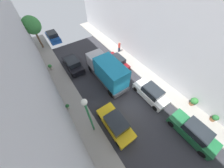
{
  "coord_description": "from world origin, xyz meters",
  "views": [
    {
      "loc": [
        -5.24,
        -4.03,
        11.56
      ],
      "look_at": [
        -0.09,
        3.37,
        0.5
      ],
      "focal_mm": 18.37,
      "sensor_mm": 36.0,
      "label": 1
    }
  ],
  "objects_px": {
    "pedestrian": "(119,47)",
    "parked_car_left_2": "(116,124)",
    "street_tree_0": "(32,25)",
    "parked_car_left_4": "(53,37)",
    "potted_plant_2": "(50,67)",
    "parked_car_right_1": "(193,131)",
    "potted_plant_1": "(68,106)",
    "lamp_post": "(88,113)",
    "parked_car_left_3": "(73,64)",
    "potted_plant_4": "(215,118)",
    "parked_car_right_3": "(117,62)",
    "potted_plant_0": "(194,101)",
    "parked_car_right_2": "(151,93)",
    "delivery_truck": "(107,71)"
  },
  "relations": [
    {
      "from": "parked_car_left_3",
      "to": "parked_car_right_2",
      "type": "height_order",
      "value": "same"
    },
    {
      "from": "parked_car_left_2",
      "to": "parked_car_right_2",
      "type": "relative_size",
      "value": 1.0
    },
    {
      "from": "parked_car_left_3",
      "to": "parked_car_right_2",
      "type": "distance_m",
      "value": 11.2
    },
    {
      "from": "parked_car_left_3",
      "to": "potted_plant_1",
      "type": "bearing_deg",
      "value": -117.92
    },
    {
      "from": "potted_plant_0",
      "to": "potted_plant_4",
      "type": "xyz_separation_m",
      "value": [
        0.07,
        -2.25,
        -0.16
      ]
    },
    {
      "from": "parked_car_left_2",
      "to": "potted_plant_2",
      "type": "bearing_deg",
      "value": 103.48
    },
    {
      "from": "pedestrian",
      "to": "potted_plant_4",
      "type": "height_order",
      "value": "pedestrian"
    },
    {
      "from": "street_tree_0",
      "to": "pedestrian",
      "type": "bearing_deg",
      "value": -40.12
    },
    {
      "from": "parked_car_right_2",
      "to": "street_tree_0",
      "type": "height_order",
      "value": "street_tree_0"
    },
    {
      "from": "parked_car_left_4",
      "to": "delivery_truck",
      "type": "height_order",
      "value": "delivery_truck"
    },
    {
      "from": "parked_car_right_3",
      "to": "lamp_post",
      "type": "relative_size",
      "value": 0.78
    },
    {
      "from": "potted_plant_1",
      "to": "potted_plant_0",
      "type": "bearing_deg",
      "value": -32.9
    },
    {
      "from": "parked_car_right_1",
      "to": "potted_plant_1",
      "type": "xyz_separation_m",
      "value": [
        -8.5,
        9.16,
        -0.24
      ]
    },
    {
      "from": "pedestrian",
      "to": "lamp_post",
      "type": "distance_m",
      "value": 13.28
    },
    {
      "from": "parked_car_right_1",
      "to": "lamp_post",
      "type": "height_order",
      "value": "lamp_post"
    },
    {
      "from": "parked_car_right_2",
      "to": "street_tree_0",
      "type": "xyz_separation_m",
      "value": [
        -7.77,
        17.63,
        3.14
      ]
    },
    {
      "from": "delivery_truck",
      "to": "street_tree_0",
      "type": "distance_m",
      "value": 13.82
    },
    {
      "from": "parked_car_right_1",
      "to": "potted_plant_4",
      "type": "bearing_deg",
      "value": -9.6
    },
    {
      "from": "parked_car_right_1",
      "to": "lamp_post",
      "type": "relative_size",
      "value": 0.78
    },
    {
      "from": "parked_car_right_1",
      "to": "potted_plant_2",
      "type": "relative_size",
      "value": 4.72
    },
    {
      "from": "parked_car_left_3",
      "to": "street_tree_0",
      "type": "height_order",
      "value": "street_tree_0"
    },
    {
      "from": "parked_car_left_4",
      "to": "parked_car_right_1",
      "type": "relative_size",
      "value": 1.0
    },
    {
      "from": "parked_car_right_1",
      "to": "potted_plant_1",
      "type": "bearing_deg",
      "value": 132.84
    },
    {
      "from": "parked_car_left_3",
      "to": "parked_car_right_3",
      "type": "height_order",
      "value": "same"
    },
    {
      "from": "parked_car_left_2",
      "to": "delivery_truck",
      "type": "bearing_deg",
      "value": 63.85
    },
    {
      "from": "parked_car_left_3",
      "to": "lamp_post",
      "type": "xyz_separation_m",
      "value": [
        -1.9,
        -9.45,
        2.97
      ]
    },
    {
      "from": "pedestrian",
      "to": "parked_car_left_2",
      "type": "bearing_deg",
      "value": -128.63
    },
    {
      "from": "pedestrian",
      "to": "parked_car_right_1",
      "type": "bearing_deg",
      "value": -99.26
    },
    {
      "from": "parked_car_right_2",
      "to": "delivery_truck",
      "type": "height_order",
      "value": "delivery_truck"
    },
    {
      "from": "parked_car_left_4",
      "to": "parked_car_right_3",
      "type": "height_order",
      "value": "same"
    },
    {
      "from": "parked_car_left_4",
      "to": "potted_plant_2",
      "type": "xyz_separation_m",
      "value": [
        -2.82,
        -7.97,
        -0.07
      ]
    },
    {
      "from": "parked_car_right_1",
      "to": "potted_plant_2",
      "type": "distance_m",
      "value": 18.32
    },
    {
      "from": "parked_car_left_4",
      "to": "parked_car_right_3",
      "type": "bearing_deg",
      "value": -66.64
    },
    {
      "from": "potted_plant_2",
      "to": "potted_plant_4",
      "type": "relative_size",
      "value": 1.04
    },
    {
      "from": "parked_car_left_2",
      "to": "potted_plant_1",
      "type": "bearing_deg",
      "value": 124.35
    },
    {
      "from": "parked_car_left_2",
      "to": "potted_plant_0",
      "type": "height_order",
      "value": "parked_car_left_2"
    },
    {
      "from": "parked_car_right_1",
      "to": "delivery_truck",
      "type": "relative_size",
      "value": 0.64
    },
    {
      "from": "parked_car_left_4",
      "to": "parked_car_right_3",
      "type": "distance_m",
      "value": 13.62
    },
    {
      "from": "parked_car_left_3",
      "to": "parked_car_right_2",
      "type": "relative_size",
      "value": 1.0
    },
    {
      "from": "potted_plant_0",
      "to": "potted_plant_1",
      "type": "relative_size",
      "value": 1.7
    },
    {
      "from": "parked_car_right_1",
      "to": "potted_plant_4",
      "type": "xyz_separation_m",
      "value": [
        3.05,
        -0.52,
        -0.11
      ]
    },
    {
      "from": "parked_car_left_3",
      "to": "parked_car_right_2",
      "type": "xyz_separation_m",
      "value": [
        5.4,
        -9.82,
        0.0
      ]
    },
    {
      "from": "parked_car_right_2",
      "to": "potted_plant_1",
      "type": "height_order",
      "value": "parked_car_right_2"
    },
    {
      "from": "parked_car_left_3",
      "to": "parked_car_right_1",
      "type": "bearing_deg",
      "value": -70.2
    },
    {
      "from": "potted_plant_1",
      "to": "lamp_post",
      "type": "height_order",
      "value": "lamp_post"
    },
    {
      "from": "parked_car_right_1",
      "to": "parked_car_left_4",
      "type": "bearing_deg",
      "value": 102.51
    },
    {
      "from": "parked_car_right_2",
      "to": "parked_car_right_3",
      "type": "bearing_deg",
      "value": 90.0
    },
    {
      "from": "street_tree_0",
      "to": "potted_plant_2",
      "type": "bearing_deg",
      "value": -94.0
    },
    {
      "from": "parked_car_left_2",
      "to": "parked_car_right_3",
      "type": "relative_size",
      "value": 1.0
    },
    {
      "from": "parked_car_left_2",
      "to": "potted_plant_0",
      "type": "relative_size",
      "value": 3.9
    }
  ]
}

